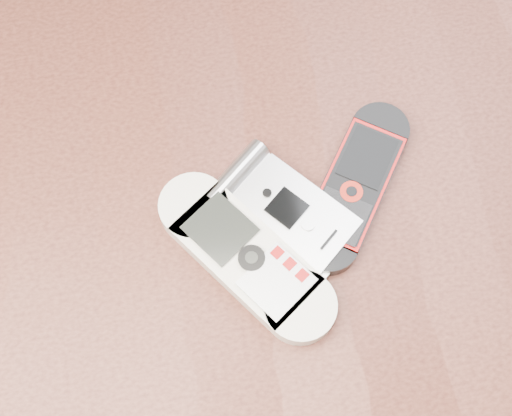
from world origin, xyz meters
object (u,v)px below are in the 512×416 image
object	(u,v)px
nokia_black_red	(355,186)
motorola_razr	(290,214)
nokia_white	(246,256)
table	(250,259)

from	to	relation	value
nokia_black_red	motorola_razr	size ratio (longest dim) A/B	1.29
nokia_white	nokia_black_red	size ratio (longest dim) A/B	1.08
table	motorola_razr	world-z (taller)	motorola_razr
nokia_white	table	bearing A→B (deg)	40.67
nokia_white	motorola_razr	bearing A→B (deg)	-0.91
nokia_white	motorola_razr	distance (m)	0.04
nokia_black_red	table	bearing A→B (deg)	-140.51
nokia_white	nokia_black_red	world-z (taller)	nokia_white
nokia_white	nokia_black_red	bearing A→B (deg)	-11.53
nokia_white	motorola_razr	world-z (taller)	same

